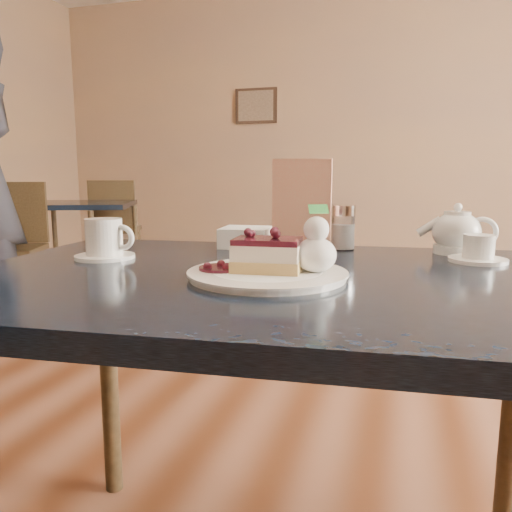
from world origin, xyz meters
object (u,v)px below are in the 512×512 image
(main_table, at_px, (272,313))
(bg_table_far_left, at_px, (74,282))
(cheesecake_slice, at_px, (267,255))
(tea_set, at_px, (460,237))
(coffee_set, at_px, (105,241))
(dessert_plate, at_px, (267,275))

(main_table, relative_size, bg_table_far_left, 0.72)
(cheesecake_slice, height_order, tea_set, tea_set)
(coffee_set, height_order, bg_table_far_left, coffee_set)
(main_table, xyz_separation_m, coffee_set, (-0.38, 0.05, 0.11))
(cheesecake_slice, bearing_deg, coffee_set, 160.88)
(cheesecake_slice, xyz_separation_m, bg_table_far_left, (-2.25, 2.47, -0.70))
(dessert_plate, xyz_separation_m, coffee_set, (-0.39, 0.10, 0.03))
(dessert_plate, bearing_deg, cheesecake_slice, 90.00)
(dessert_plate, relative_size, coffee_set, 2.01)
(main_table, height_order, bg_table_far_left, main_table)
(cheesecake_slice, height_order, coffee_set, coffee_set)
(cheesecake_slice, bearing_deg, dessert_plate, -94.45)
(coffee_set, bearing_deg, bg_table_far_left, 128.16)
(dessert_plate, xyz_separation_m, cheesecake_slice, (0.00, 0.00, 0.03))
(main_table, xyz_separation_m, dessert_plate, (0.00, -0.05, 0.08))
(dessert_plate, height_order, tea_set, tea_set)
(coffee_set, xyz_separation_m, tea_set, (0.73, 0.26, 0.00))
(cheesecake_slice, xyz_separation_m, coffee_set, (-0.39, 0.10, -0.00))
(dessert_plate, xyz_separation_m, bg_table_far_left, (-2.25, 2.47, -0.67))
(tea_set, xyz_separation_m, bg_table_far_left, (-2.60, 2.11, -0.71))
(dessert_plate, distance_m, tea_set, 0.50)
(coffee_set, bearing_deg, cheesecake_slice, -14.67)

